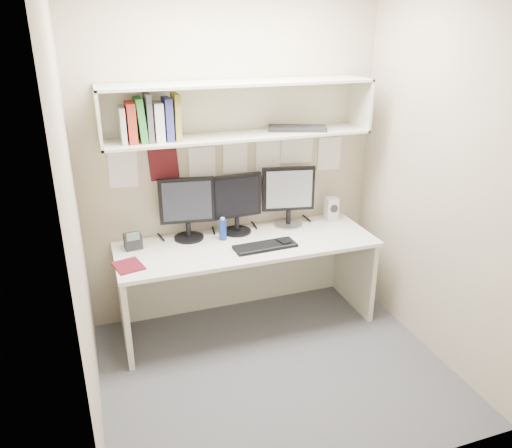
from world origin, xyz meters
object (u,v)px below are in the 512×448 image
object	(u,v)px
monitor_center	(236,201)
desk_phone	(133,241)
keyboard	(265,246)
speaker	(331,209)
monitor_left	(187,206)
monitor_right	(288,194)
maroon_notebook	(128,266)
desk	(247,283)

from	to	relation	value
monitor_center	desk_phone	bearing A→B (deg)	-179.88
keyboard	speaker	xyz separation A→B (m)	(0.73, 0.36, 0.09)
monitor_left	monitor_right	bearing A→B (deg)	7.82
keyboard	maroon_notebook	distance (m)	1.01
desk	monitor_right	bearing A→B (deg)	26.84
desk	monitor_center	distance (m)	0.66
desk	monitor_left	xyz separation A→B (m)	(-0.41, 0.22, 0.63)
desk	monitor_left	distance (m)	0.78
speaker	keyboard	bearing A→B (deg)	-150.96
desk_phone	monitor_center	bearing A→B (deg)	-2.78
desk	speaker	world-z (taller)	speaker
maroon_notebook	monitor_right	bearing A→B (deg)	0.99
monitor_left	desk_phone	xyz separation A→B (m)	(-0.43, -0.05, -0.21)
speaker	monitor_right	bearing A→B (deg)	-177.73
monitor_center	monitor_right	world-z (taller)	monitor_right
monitor_left	speaker	xyz separation A→B (m)	(1.24, -0.00, -0.17)
monitor_left	desk_phone	world-z (taller)	monitor_left
desk	monitor_right	xyz separation A→B (m)	(0.43, 0.22, 0.63)
monitor_right	maroon_notebook	distance (m)	1.41
maroon_notebook	desk	bearing A→B (deg)	-5.40
keyboard	speaker	distance (m)	0.82
monitor_center	desk_phone	world-z (taller)	monitor_center
desk	speaker	bearing A→B (deg)	14.48
speaker	desk_phone	xyz separation A→B (m)	(-1.67, -0.05, -0.04)
monitor_right	maroon_notebook	world-z (taller)	monitor_right
keyboard	maroon_notebook	xyz separation A→B (m)	(-1.01, 0.01, -0.01)
speaker	desk_phone	size ratio (longest dim) A/B	1.31
monitor_center	keyboard	bearing A→B (deg)	-76.16
monitor_center	monitor_right	xyz separation A→B (m)	(0.45, -0.00, 0.01)
monitor_center	monitor_left	bearing A→B (deg)	176.53
monitor_left	keyboard	size ratio (longest dim) A/B	1.04
monitor_left	monitor_center	world-z (taller)	monitor_left
monitor_left	maroon_notebook	distance (m)	0.66
monitor_left	monitor_right	world-z (taller)	monitor_right
maroon_notebook	keyboard	bearing A→B (deg)	-14.36
monitor_right	speaker	world-z (taller)	monitor_right
desk	keyboard	bearing A→B (deg)	-55.53
monitor_right	speaker	size ratio (longest dim) A/B	2.55
monitor_right	desk	bearing A→B (deg)	-142.15
monitor_center	keyboard	world-z (taller)	monitor_center
monitor_center	monitor_right	distance (m)	0.45
monitor_left	monitor_center	distance (m)	0.40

